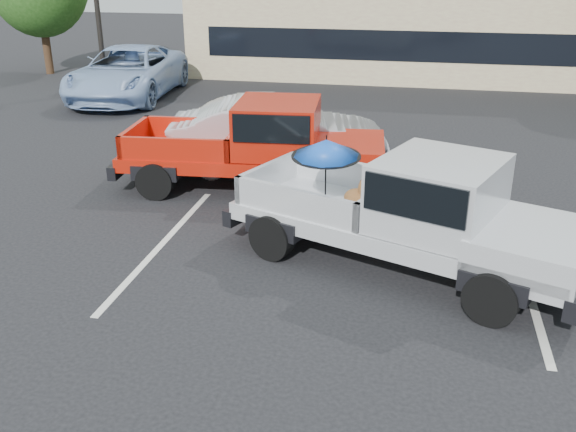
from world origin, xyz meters
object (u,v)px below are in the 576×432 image
(silver_pickup, at_px, (422,209))
(blue_suv, at_px, (128,73))
(silver_sedan, at_px, (279,135))
(red_pickup, at_px, (270,142))

(silver_pickup, bearing_deg, blue_suv, 153.59)
(silver_sedan, xyz_separation_m, blue_suv, (-6.79, 6.69, 0.04))
(silver_pickup, height_order, blue_suv, silver_pickup)
(silver_pickup, relative_size, blue_suv, 0.97)
(red_pickup, xyz_separation_m, blue_suv, (-6.89, 8.04, -0.16))
(red_pickup, bearing_deg, silver_pickup, -50.88)
(blue_suv, bearing_deg, silver_sedan, -49.67)
(silver_sedan, relative_size, blue_suv, 0.80)
(red_pickup, bearing_deg, silver_sedan, 89.77)
(silver_pickup, distance_m, silver_sedan, 5.68)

